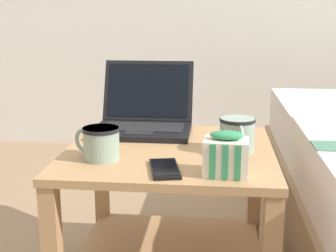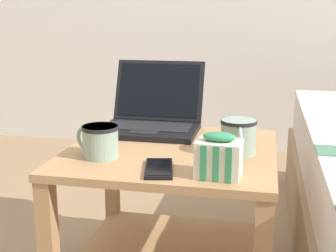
{
  "view_description": "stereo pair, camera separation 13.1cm",
  "coord_description": "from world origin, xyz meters",
  "px_view_note": "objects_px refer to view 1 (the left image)",
  "views": [
    {
      "loc": [
        0.13,
        -1.31,
        0.86
      ],
      "look_at": [
        0.0,
        -0.04,
        0.54
      ],
      "focal_mm": 50.0,
      "sensor_mm": 36.0,
      "label": 1
    },
    {
      "loc": [
        0.26,
        -1.29,
        0.86
      ],
      "look_at": [
        0.0,
        -0.04,
        0.54
      ],
      "focal_mm": 50.0,
      "sensor_mm": 36.0,
      "label": 2
    }
  ],
  "objects_px": {
    "mug_front_left": "(100,141)",
    "mug_front_right": "(237,133)",
    "cell_phone": "(165,169)",
    "laptop": "(144,117)",
    "snack_bag": "(226,155)"
  },
  "relations": [
    {
      "from": "laptop",
      "to": "mug_front_left",
      "type": "xyz_separation_m",
      "value": [
        -0.07,
        -0.33,
        0.0
      ]
    },
    {
      "from": "snack_bag",
      "to": "cell_phone",
      "type": "relative_size",
      "value": 0.72
    },
    {
      "from": "laptop",
      "to": "mug_front_left",
      "type": "bearing_deg",
      "value": -101.82
    },
    {
      "from": "mug_front_right",
      "to": "laptop",
      "type": "bearing_deg",
      "value": 143.45
    },
    {
      "from": "cell_phone",
      "to": "mug_front_right",
      "type": "bearing_deg",
      "value": 43.74
    },
    {
      "from": "mug_front_left",
      "to": "mug_front_right",
      "type": "xyz_separation_m",
      "value": [
        0.37,
        0.1,
        0.01
      ]
    },
    {
      "from": "mug_front_left",
      "to": "mug_front_right",
      "type": "distance_m",
      "value": 0.39
    },
    {
      "from": "mug_front_left",
      "to": "cell_phone",
      "type": "xyz_separation_m",
      "value": [
        0.18,
        -0.08,
        -0.04
      ]
    },
    {
      "from": "snack_bag",
      "to": "mug_front_left",
      "type": "bearing_deg",
      "value": 164.84
    },
    {
      "from": "laptop",
      "to": "snack_bag",
      "type": "xyz_separation_m",
      "value": [
        0.27,
        -0.42,
        0.01
      ]
    },
    {
      "from": "mug_front_left",
      "to": "mug_front_right",
      "type": "height_order",
      "value": "mug_front_right"
    },
    {
      "from": "laptop",
      "to": "mug_front_left",
      "type": "relative_size",
      "value": 2.34
    },
    {
      "from": "laptop",
      "to": "snack_bag",
      "type": "relative_size",
      "value": 2.8
    },
    {
      "from": "laptop",
      "to": "mug_front_right",
      "type": "distance_m",
      "value": 0.38
    },
    {
      "from": "mug_front_right",
      "to": "cell_phone",
      "type": "bearing_deg",
      "value": -136.26
    }
  ]
}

